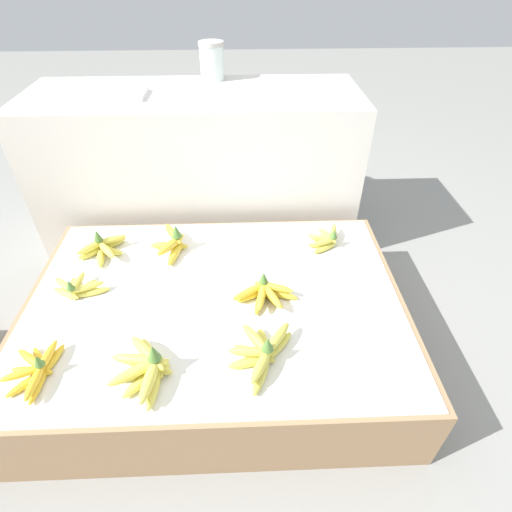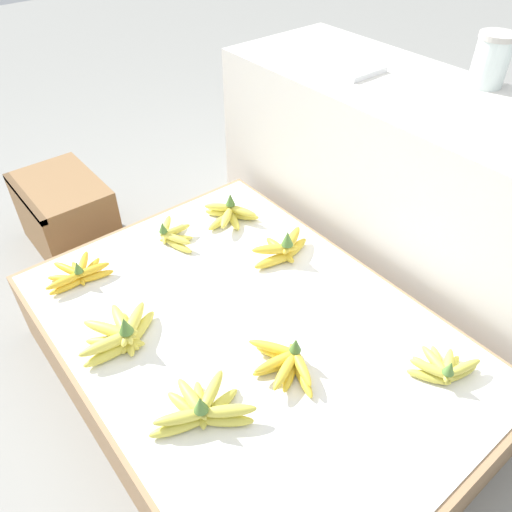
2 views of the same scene
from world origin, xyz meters
The scene contains 13 objects.
ground_plane centered at (0.00, 0.00, 0.00)m, with size 10.00×10.00×0.00m, color gray.
display_platform centered at (0.00, 0.00, 0.13)m, with size 1.29×0.92×0.27m.
back_vendor_table centered at (-0.10, 0.78, 0.36)m, with size 1.44×0.51×0.71m.
banana_bunch_front_left centered at (-0.48, -0.28, 0.29)m, with size 0.14×0.20×0.08m.
banana_bunch_front_midleft centered at (-0.17, -0.30, 0.30)m, with size 0.18×0.25×0.11m.
banana_bunch_front_midright centered at (0.15, -0.25, 0.30)m, with size 0.21×0.24×0.10m.
banana_bunch_middle_left centered at (-0.47, 0.04, 0.29)m, with size 0.20×0.12×0.08m.
banana_bunch_middle_midright centered at (0.17, -0.01, 0.30)m, with size 0.23×0.15×0.09m.
banana_bunch_back_left centered at (-0.44, 0.26, 0.30)m, with size 0.18×0.19×0.10m.
banana_bunch_back_midleft centered at (-0.17, 0.28, 0.30)m, with size 0.15×0.23×0.12m.
banana_bunch_back_right centered at (0.43, 0.29, 0.29)m, with size 0.14×0.17×0.09m.
glass_jar centered at (-0.02, 0.96, 0.79)m, with size 0.11×0.11×0.16m.
foam_tray_white centered at (-0.43, 0.73, 0.72)m, with size 0.29×0.16×0.02m.
Camera 1 is at (0.10, -0.97, 1.24)m, focal length 28.00 mm.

